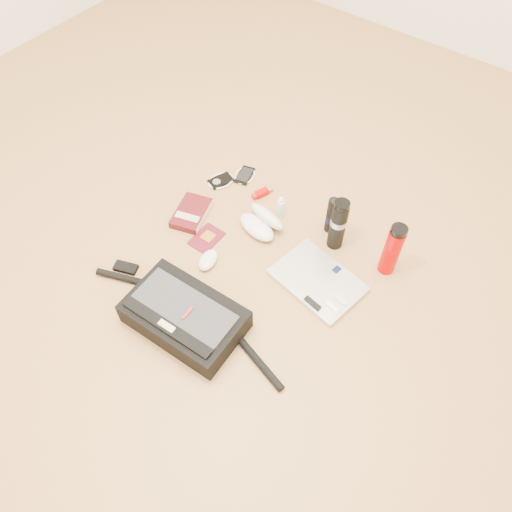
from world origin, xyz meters
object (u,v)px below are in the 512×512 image
object	(u,v)px
thermos_black	(338,224)
thermos_red	(392,250)
book	(192,213)
laptop	(318,281)
messenger_bag	(184,316)

from	to	relation	value
thermos_black	thermos_red	size ratio (longest dim) A/B	0.99
thermos_black	book	bearing A→B (deg)	-157.31
book	laptop	bearing A→B (deg)	-14.22
messenger_bag	thermos_red	size ratio (longest dim) A/B	3.44
laptop	book	bearing A→B (deg)	-167.07
thermos_red	thermos_black	bearing A→B (deg)	-176.08
messenger_bag	thermos_black	world-z (taller)	thermos_black
messenger_bag	thermos_black	bearing A→B (deg)	66.64
book	thermos_black	size ratio (longest dim) A/B	0.88
book	thermos_black	distance (m)	0.62
laptop	thermos_black	bearing A→B (deg)	113.29
laptop	thermos_black	distance (m)	0.24
thermos_red	messenger_bag	bearing A→B (deg)	-125.45
messenger_bag	laptop	size ratio (longest dim) A/B	2.34
messenger_bag	book	distance (m)	0.52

